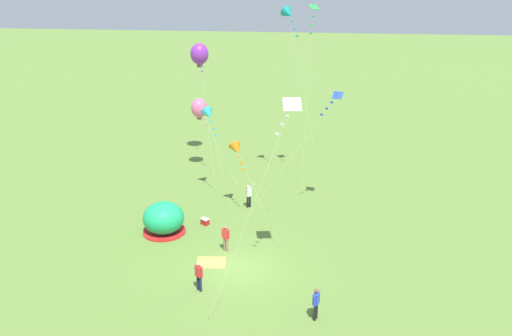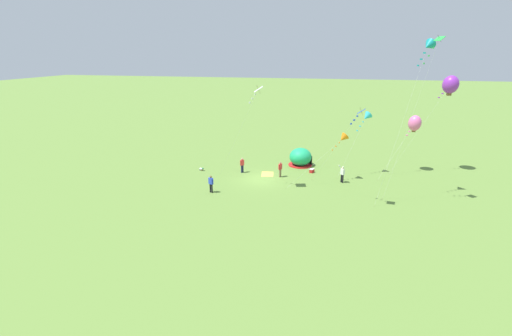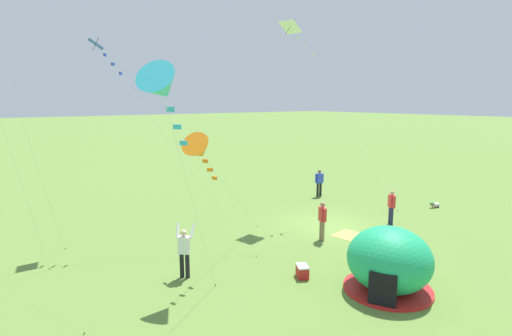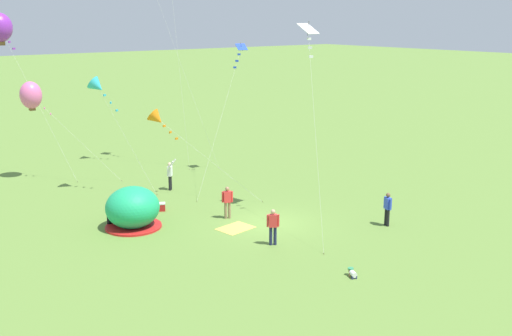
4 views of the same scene
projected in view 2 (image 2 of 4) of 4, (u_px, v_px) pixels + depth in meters
The scene contains 17 objects.
ground_plane at pixel (260, 179), 36.38m from camera, with size 300.00×300.00×0.00m, color olive.
popup_tent at pixel (301, 157), 40.61m from camera, with size 2.81×2.81×2.10m.
picnic_blanket at pixel (267, 174), 37.91m from camera, with size 1.70×1.30×0.01m, color gold.
cooler_box at pixel (312, 171), 38.36m from camera, with size 0.64×0.58×0.44m.
toddler_crawling at pixel (202, 169), 39.04m from camera, with size 0.38×0.55×0.32m.
person_with_toddler at pixel (280, 168), 36.78m from camera, with size 0.54×0.38×1.72m.
person_strolling at pixel (211, 183), 32.65m from camera, with size 0.35×0.56×1.72m.
person_flying_kite at pixel (342, 173), 35.17m from camera, with size 0.70×0.70×1.89m.
person_watching_sky at pixel (242, 164), 38.12m from camera, with size 0.51×0.41×1.72m.
kite_green at pixel (434, 50), 26.53m from camera, with size 0.85×2.98×14.09m.
kite_white at pixel (257, 92), 30.87m from camera, with size 3.96×5.55×10.05m.
kite_purple at pixel (451, 85), 36.01m from camera, with size 3.18×6.21×10.54m.
kite_teal at pixel (428, 46), 28.12m from camera, with size 4.04×3.90×13.92m.
kite_orange at pixel (343, 138), 34.86m from camera, with size 4.44×5.93×5.09m.
kite_pink at pixel (415, 123), 37.37m from camera, with size 4.78×4.45×6.34m.
kite_blue at pixel (358, 116), 27.60m from camera, with size 6.45×4.19×8.66m.
kite_cyan at pixel (366, 117), 36.14m from camera, with size 2.89×3.35×6.94m.
Camera 2 is at (33.39, 6.80, 12.81)m, focal length 24.00 mm.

